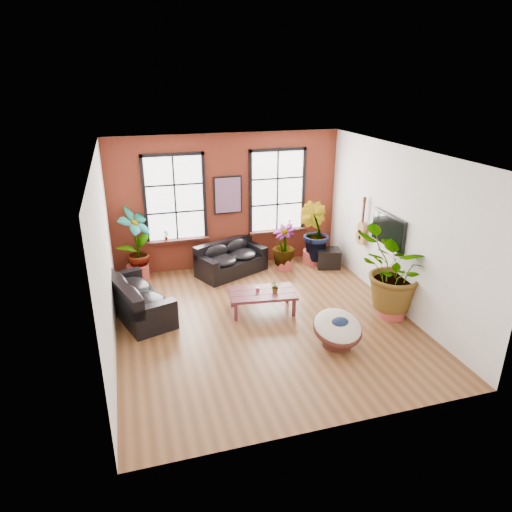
% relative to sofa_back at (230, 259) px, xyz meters
% --- Properties ---
extents(room, '(6.04, 6.54, 3.54)m').
position_rel_sofa_back_xyz_m(room, '(0.09, -2.54, 1.38)').
color(room, brown).
rests_on(room, ground).
extents(sofa_back, '(1.98, 1.53, 0.82)m').
position_rel_sofa_back_xyz_m(sofa_back, '(0.00, 0.00, 0.00)').
color(sofa_back, black).
rests_on(sofa_back, ground).
extents(sofa_left, '(1.52, 2.31, 0.85)m').
position_rel_sofa_back_xyz_m(sofa_left, '(-2.47, -1.63, 0.01)').
color(sofa_left, black).
rests_on(sofa_left, ground).
extents(coffee_table, '(1.51, 0.98, 0.55)m').
position_rel_sofa_back_xyz_m(coffee_table, '(0.19, -2.24, 0.03)').
color(coffee_table, '#501C24').
rests_on(coffee_table, ground).
extents(papasan_chair, '(1.01, 1.02, 0.71)m').
position_rel_sofa_back_xyz_m(papasan_chair, '(1.15, -3.95, -0.01)').
color(papasan_chair, '#4D231B').
rests_on(papasan_chair, ground).
extents(poster, '(0.74, 0.06, 0.98)m').
position_rel_sofa_back_xyz_m(poster, '(0.09, 0.49, 1.58)').
color(poster, black).
rests_on(poster, room).
extents(tv_wall_unit, '(0.13, 1.86, 1.20)m').
position_rel_sofa_back_xyz_m(tv_wall_unit, '(3.02, -2.09, 1.17)').
color(tv_wall_unit, black).
rests_on(tv_wall_unit, room).
extents(media_box, '(0.72, 0.65, 0.51)m').
position_rel_sofa_back_xyz_m(media_box, '(2.61, -0.38, -0.12)').
color(media_box, black).
rests_on(media_box, ground).
extents(pot_back_left, '(0.68, 0.68, 0.40)m').
position_rel_sofa_back_xyz_m(pot_back_left, '(-2.33, 0.21, -0.17)').
color(pot_back_left, '#AB3F38').
rests_on(pot_back_left, ground).
extents(pot_back_right, '(0.61, 0.61, 0.39)m').
position_rel_sofa_back_xyz_m(pot_back_right, '(2.30, -0.04, -0.18)').
color(pot_back_right, '#AB3F38').
rests_on(pot_back_right, ground).
extents(pot_right_wall, '(0.67, 0.67, 0.40)m').
position_rel_sofa_back_xyz_m(pot_right_wall, '(2.77, -3.26, -0.17)').
color(pot_right_wall, '#AB3F38').
rests_on(pot_right_wall, ground).
extents(pot_mid, '(0.51, 0.51, 0.32)m').
position_rel_sofa_back_xyz_m(pot_mid, '(1.42, -0.20, -0.21)').
color(pot_mid, '#AB3F38').
rests_on(pot_mid, ground).
extents(floor_plant_back_left, '(1.08, 1.08, 1.73)m').
position_rel_sofa_back_xyz_m(floor_plant_back_left, '(-2.31, 0.22, 0.65)').
color(floor_plant_back_left, '#1B390F').
rests_on(floor_plant_back_left, ground).
extents(floor_plant_back_right, '(1.02, 1.08, 1.54)m').
position_rel_sofa_back_xyz_m(floor_plant_back_right, '(2.30, -0.04, 0.55)').
color(floor_plant_back_right, '#1B390F').
rests_on(floor_plant_back_right, ground).
extents(floor_plant_right_wall, '(2.09, 2.03, 1.77)m').
position_rel_sofa_back_xyz_m(floor_plant_right_wall, '(2.75, -3.23, 0.68)').
color(floor_plant_right_wall, '#1B390F').
rests_on(floor_plant_right_wall, ground).
extents(floor_plant_mid, '(0.85, 0.85, 1.09)m').
position_rel_sofa_back_xyz_m(floor_plant_mid, '(1.40, -0.18, 0.31)').
color(floor_plant_mid, '#1B390F').
rests_on(floor_plant_mid, ground).
extents(table_plant, '(0.24, 0.21, 0.26)m').
position_rel_sofa_back_xyz_m(table_plant, '(0.46, -2.31, 0.21)').
color(table_plant, '#1B390F').
rests_on(table_plant, coffee_table).
extents(sill_plant_left, '(0.17, 0.17, 0.27)m').
position_rel_sofa_back_xyz_m(sill_plant_left, '(-1.56, 0.44, 0.66)').
color(sill_plant_left, '#1B390F').
rests_on(sill_plant_left, room).
extents(sill_plant_right, '(0.19, 0.19, 0.27)m').
position_rel_sofa_back_xyz_m(sill_plant_right, '(1.79, 0.44, 0.66)').
color(sill_plant_right, '#1B390F').
rests_on(sill_plant_right, room).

